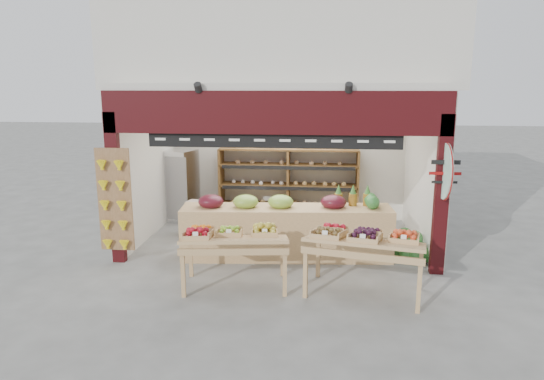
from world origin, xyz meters
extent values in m
plane|color=slate|center=(0.00, 0.00, 0.00)|extent=(60.00, 60.00, 0.00)
cube|color=beige|center=(0.00, 2.29, 1.50)|extent=(5.76, 0.18, 3.00)
cube|color=beige|center=(-2.79, 0.60, 1.50)|extent=(0.18, 3.38, 3.00)
cube|color=beige|center=(2.79, 0.60, 1.50)|extent=(0.18, 3.38, 3.00)
cube|color=beige|center=(0.00, 0.60, 3.06)|extent=(5.76, 3.38, 0.12)
cube|color=beige|center=(0.00, 1.70, 4.20)|extent=(6.36, 4.60, 2.40)
cube|color=#32080A|center=(0.00, -1.05, 2.65)|extent=(5.70, 0.14, 0.70)
cube|color=#32080A|center=(-2.75, -1.05, 1.32)|extent=(0.22, 0.14, 2.65)
cube|color=#32080A|center=(2.75, -1.05, 1.32)|extent=(0.22, 0.14, 2.65)
cube|color=black|center=(0.00, -1.02, 2.20)|extent=(4.20, 0.05, 0.26)
cylinder|color=white|center=(0.10, -0.95, 2.45)|extent=(0.34, 0.05, 0.34)
cube|color=#976B44|center=(-2.73, -1.14, 1.15)|extent=(0.60, 0.04, 1.80)
cylinder|color=silver|center=(2.75, -1.14, 1.75)|extent=(0.04, 0.90, 0.90)
cylinder|color=maroon|center=(2.75, -1.16, 1.75)|extent=(0.01, 0.92, 0.92)
cube|color=brown|center=(-1.51, 1.94, 0.83)|extent=(0.05, 0.52, 1.67)
cube|color=brown|center=(0.06, 1.94, 0.83)|extent=(0.05, 0.52, 1.67)
cube|color=brown|center=(1.62, 1.94, 0.83)|extent=(0.05, 0.52, 1.67)
cube|color=brown|center=(0.06, 1.94, 0.36)|extent=(3.13, 0.52, 0.04)
cube|color=brown|center=(0.06, 1.94, 0.83)|extent=(3.13, 0.52, 0.04)
cube|color=brown|center=(0.06, 1.94, 1.30)|extent=(3.13, 0.52, 0.04)
cube|color=brown|center=(0.06, 1.94, 1.67)|extent=(3.13, 0.52, 0.04)
cone|color=brown|center=(-1.19, 1.94, 1.81)|extent=(0.32, 0.32, 0.28)
cone|color=brown|center=(-0.36, 1.94, 1.81)|extent=(0.32, 0.32, 0.28)
cone|color=brown|center=(0.47, 1.94, 1.81)|extent=(0.32, 0.32, 0.28)
cone|color=brown|center=(1.31, 1.94, 1.81)|extent=(0.32, 0.32, 0.28)
cube|color=silver|center=(-2.40, 1.67, 0.82)|extent=(0.80, 0.80, 1.64)
cube|color=beige|center=(-1.78, 0.55, 0.20)|extent=(0.54, 0.45, 0.40)
cube|color=beige|center=(-1.73, 0.55, 0.57)|extent=(0.49, 0.42, 0.34)
cube|color=#12451F|center=(-1.27, 0.33, 0.17)|extent=(0.51, 0.43, 0.34)
cube|color=beige|center=(-1.18, 0.72, 0.16)|extent=(0.46, 0.40, 0.31)
cube|color=tan|center=(0.20, -0.54, 0.47)|extent=(3.82, 1.05, 0.94)
ellipsoid|color=#59141E|center=(-1.16, -0.65, 1.04)|extent=(0.46, 0.42, 0.25)
ellipsoid|color=#8CB23F|center=(-0.53, -0.60, 1.04)|extent=(0.46, 0.42, 0.25)
ellipsoid|color=#8CB23F|center=(0.09, -0.55, 1.04)|extent=(0.46, 0.42, 0.25)
ellipsoid|color=#59141E|center=(1.03, -0.47, 1.04)|extent=(0.46, 0.42, 0.25)
cylinder|color=olive|center=(1.12, -0.30, 1.05)|extent=(0.15, 0.15, 0.22)
cylinder|color=olive|center=(1.38, -0.28, 1.05)|extent=(0.15, 0.15, 0.22)
cylinder|color=olive|center=(1.64, -0.26, 1.05)|extent=(0.15, 0.15, 0.22)
cube|color=tan|center=(-0.50, -1.91, 0.76)|extent=(1.72, 1.10, 0.24)
cube|color=tan|center=(-1.20, -2.40, 0.33)|extent=(0.07, 0.07, 0.66)
cube|color=tan|center=(0.30, -2.21, 0.33)|extent=(0.07, 0.07, 0.66)
cube|color=tan|center=(-1.29, -1.61, 0.33)|extent=(0.07, 0.07, 0.66)
cube|color=tan|center=(0.20, -1.42, 0.33)|extent=(0.07, 0.07, 0.66)
cube|color=tan|center=(1.48, -1.98, 0.81)|extent=(1.89, 1.30, 0.25)
cube|color=tan|center=(0.60, -2.23, 0.35)|extent=(0.07, 0.07, 0.71)
cube|color=tan|center=(2.17, -2.57, 0.35)|extent=(0.07, 0.07, 0.71)
cube|color=tan|center=(0.78, -1.40, 0.35)|extent=(0.07, 0.07, 0.71)
cube|color=tan|center=(2.35, -1.74, 0.35)|extent=(0.07, 0.07, 0.71)
sphere|color=#1A4E20|center=(2.35, -0.58, 0.14)|extent=(0.28, 0.28, 0.28)
sphere|color=#1A4E20|center=(2.65, -0.58, 0.14)|extent=(0.28, 0.28, 0.28)
sphere|color=#1A4E20|center=(2.35, -0.27, 0.14)|extent=(0.28, 0.28, 0.28)
sphere|color=#1A4E20|center=(2.65, -0.27, 0.14)|extent=(0.28, 0.28, 0.28)
sphere|color=#1A4E20|center=(2.50, -0.42, 0.40)|extent=(0.28, 0.28, 0.28)
sphere|color=#1A4E20|center=(2.50, -0.68, 0.14)|extent=(0.28, 0.28, 0.28)
sphere|color=#1A4E20|center=(2.25, -0.42, 0.14)|extent=(0.28, 0.28, 0.28)
sphere|color=#1A4E20|center=(2.35, -0.25, 0.40)|extent=(0.28, 0.28, 0.28)
camera|label=1|loc=(0.79, -8.94, 3.09)|focal=32.00mm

